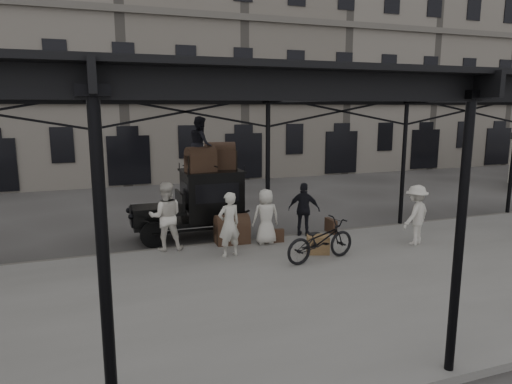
% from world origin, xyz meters
% --- Properties ---
extents(ground, '(120.00, 120.00, 0.00)m').
position_xyz_m(ground, '(0.00, 0.00, 0.00)').
color(ground, '#383533').
rests_on(ground, ground).
extents(platform, '(28.00, 8.00, 0.15)m').
position_xyz_m(platform, '(0.00, -2.00, 0.07)').
color(platform, slate).
rests_on(platform, ground).
extents(canopy, '(22.50, 9.00, 4.74)m').
position_xyz_m(canopy, '(0.00, -1.72, 4.60)').
color(canopy, black).
rests_on(canopy, ground).
extents(building_frontage, '(64.00, 8.00, 14.00)m').
position_xyz_m(building_frontage, '(0.00, 18.00, 7.00)').
color(building_frontage, slate).
rests_on(building_frontage, ground).
extents(taxi, '(3.65, 1.55, 2.18)m').
position_xyz_m(taxi, '(-1.77, 3.30, 1.20)').
color(taxi, black).
rests_on(taxi, ground).
extents(porter_left, '(0.73, 0.56, 1.79)m').
position_xyz_m(porter_left, '(-1.65, 0.65, 1.04)').
color(porter_left, beige).
rests_on(porter_left, platform).
extents(porter_midleft, '(1.04, 0.86, 1.96)m').
position_xyz_m(porter_midleft, '(-3.18, 1.80, 1.13)').
color(porter_midleft, silver).
rests_on(porter_midleft, platform).
extents(porter_centre, '(0.84, 0.57, 1.66)m').
position_xyz_m(porter_centre, '(-0.29, 1.40, 0.98)').
color(porter_centre, beige).
rests_on(porter_centre, platform).
extents(porter_official, '(1.06, 0.89, 1.70)m').
position_xyz_m(porter_official, '(1.16, 1.80, 1.00)').
color(porter_official, black).
rests_on(porter_official, platform).
extents(porter_right, '(1.32, 1.08, 1.78)m').
position_xyz_m(porter_right, '(3.87, -0.16, 1.04)').
color(porter_right, beige).
rests_on(porter_right, platform).
extents(bicycle, '(2.22, 1.11, 1.11)m').
position_xyz_m(bicycle, '(0.52, -0.53, 0.71)').
color(bicycle, black).
rests_on(bicycle, platform).
extents(porter_roof, '(0.71, 0.88, 1.72)m').
position_xyz_m(porter_roof, '(-1.80, 3.20, 3.04)').
color(porter_roof, black).
rests_on(porter_roof, taxi).
extents(steamer_trunk_roof_near, '(0.98, 0.70, 0.66)m').
position_xyz_m(steamer_trunk_roof_near, '(-1.85, 3.05, 2.51)').
color(steamer_trunk_roof_near, '#3F2D1D').
rests_on(steamer_trunk_roof_near, taxi).
extents(steamer_trunk_roof_far, '(1.11, 0.81, 0.73)m').
position_xyz_m(steamer_trunk_roof_far, '(-1.10, 3.50, 2.55)').
color(steamer_trunk_roof_far, '#3F2D1D').
rests_on(steamer_trunk_roof_far, taxi).
extents(steamer_trunk_platform, '(1.02, 0.64, 0.73)m').
position_xyz_m(steamer_trunk_platform, '(-1.23, 1.80, 0.52)').
color(steamer_trunk_platform, '#3F2D1D').
rests_on(steamer_trunk_platform, platform).
extents(wicker_hamper, '(0.72, 0.63, 0.50)m').
position_xyz_m(wicker_hamper, '(0.75, 0.05, 0.40)').
color(wicker_hamper, olive).
rests_on(wicker_hamper, platform).
extents(suitcase_upright, '(0.16, 0.60, 0.45)m').
position_xyz_m(suitcase_upright, '(2.14, 1.80, 0.38)').
color(suitcase_upright, '#3F2D1D').
rests_on(suitcase_upright, platform).
extents(suitcase_flat, '(0.62, 0.24, 0.40)m').
position_xyz_m(suitcase_flat, '(-0.01, 1.42, 0.35)').
color(suitcase_flat, '#3F2D1D').
rests_on(suitcase_flat, platform).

